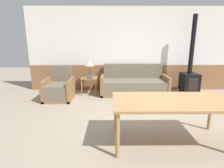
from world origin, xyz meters
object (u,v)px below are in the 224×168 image
at_px(couch, 134,85).
at_px(armchair, 59,90).
at_px(table_lamp, 89,64).
at_px(wood_stove, 190,76).
at_px(side_table, 89,80).
at_px(dining_table, 172,104).

distance_m(couch, armchair, 2.27).
height_order(armchair, table_lamp, table_lamp).
bearing_deg(wood_stove, armchair, -173.26).
relative_size(couch, wood_stove, 0.87).
distance_m(armchair, side_table, 0.99).
relative_size(armchair, side_table, 1.73).
bearing_deg(wood_stove, dining_table, -118.93).
xyz_separation_m(side_table, table_lamp, (0.00, 0.09, 0.51)).
bearing_deg(wood_stove, side_table, 178.57).
distance_m(armchair, dining_table, 3.33).
bearing_deg(table_lamp, dining_table, -60.34).
relative_size(table_lamp, wood_stove, 0.21).
height_order(couch, dining_table, couch).
bearing_deg(armchair, dining_table, -43.94).
relative_size(couch, table_lamp, 4.04).
distance_m(dining_table, wood_stove, 3.08).
xyz_separation_m(armchair, dining_table, (2.44, -2.23, 0.38)).
xyz_separation_m(table_lamp, wood_stove, (3.12, -0.17, -0.37)).
height_order(side_table, dining_table, dining_table).
bearing_deg(couch, side_table, 179.53).
height_order(armchair, side_table, armchair).
bearing_deg(side_table, couch, -0.47).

